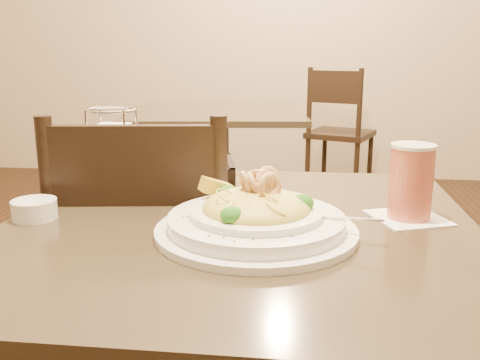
# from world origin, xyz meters

# --- Properties ---
(main_table) EXTENTS (0.90, 0.90, 0.74)m
(main_table) POSITION_xyz_m (0.00, 0.00, 0.51)
(main_table) COLOR black
(main_table) RESTS_ON ground
(background_table) EXTENTS (0.99, 0.99, 0.74)m
(background_table) POSITION_xyz_m (-0.34, 1.86, 0.51)
(background_table) COLOR black
(background_table) RESTS_ON ground
(dining_chair_near) EXTENTS (0.47, 0.47, 0.93)m
(dining_chair_near) POSITION_xyz_m (-0.25, 0.23, 0.50)
(dining_chair_near) COLOR black
(dining_chair_near) RESTS_ON ground
(dining_chair_far) EXTENTS (0.54, 0.54, 0.93)m
(dining_chair_far) POSITION_xyz_m (0.37, 2.90, 0.50)
(dining_chair_far) COLOR black
(dining_chair_far) RESTS_ON ground
(pasta_bowl) EXTENTS (0.40, 0.36, 0.12)m
(pasta_bowl) POSITION_xyz_m (0.04, -0.06, 0.77)
(pasta_bowl) COLOR white
(pasta_bowl) RESTS_ON main_table
(drink_glass) EXTENTS (0.17, 0.17, 0.15)m
(drink_glass) POSITION_xyz_m (0.33, 0.07, 0.81)
(drink_glass) COLOR white
(drink_glass) RESTS_ON main_table
(bread_basket) EXTENTS (0.26, 0.23, 0.06)m
(bread_basket) POSITION_xyz_m (-0.16, 0.25, 0.76)
(bread_basket) COLOR black
(bread_basket) RESTS_ON main_table
(napkin_caddy) EXTENTS (0.12, 0.12, 0.19)m
(napkin_caddy) POSITION_xyz_m (-0.34, 0.26, 0.82)
(napkin_caddy) COLOR silver
(napkin_caddy) RESTS_ON main_table
(side_plate) EXTENTS (0.16, 0.16, 0.01)m
(side_plate) POSITION_xyz_m (0.07, 0.14, 0.74)
(side_plate) COLOR white
(side_plate) RESTS_ON main_table
(butter_ramekin) EXTENTS (0.11, 0.11, 0.04)m
(butter_ramekin) POSITION_xyz_m (-0.40, -0.02, 0.76)
(butter_ramekin) COLOR white
(butter_ramekin) RESTS_ON main_table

